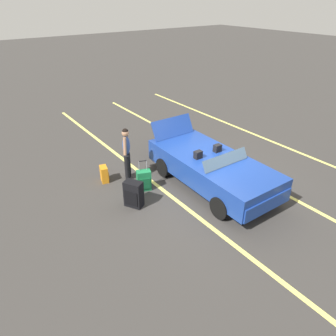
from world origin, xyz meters
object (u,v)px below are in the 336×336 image
Objects in this scene: suitcase_small_carryon at (104,174)px; traveler_person at (127,151)px; suitcase_large_black at (134,194)px; convertible_car at (216,171)px; suitcase_medium_bright at (144,180)px.

traveler_person reaches higher than suitcase_small_carryon.
suitcase_large_black is 0.45× the size of traveler_person.
convertible_car is 2.46m from suitcase_large_black.
suitcase_medium_bright is 1.32m from suitcase_small_carryon.
suitcase_small_carryon is (-1.10, -0.72, -0.06)m from suitcase_medium_bright.
traveler_person is (-0.84, -0.05, 0.62)m from suitcase_medium_bright.
convertible_car reaches higher than suitcase_small_carryon.
suitcase_medium_bright is at bearing -41.64° from suitcase_small_carryon.
suitcase_large_black is 1.48× the size of suitcase_small_carryon.
convertible_car is 4.58× the size of suitcase_medium_bright.
suitcase_small_carryon is 0.30× the size of traveler_person.
convertible_car is 5.73× the size of suitcase_large_black.
suitcase_small_carryon is at bearing -131.71° from convertible_car.
suitcase_small_carryon is (-2.28, -2.44, -0.34)m from convertible_car.
traveler_person is (0.26, 0.68, 0.68)m from suitcase_small_carryon.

